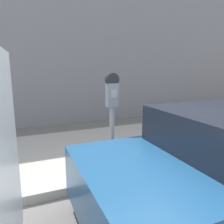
# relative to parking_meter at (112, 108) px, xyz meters

# --- Properties ---
(ground_plane) EXTENTS (60.00, 60.00, 0.00)m
(ground_plane) POSITION_rel_parking_meter_xyz_m (-0.13, -1.00, -1.19)
(ground_plane) COLOR slate
(sidewalk) EXTENTS (24.00, 2.80, 0.13)m
(sidewalk) POSITION_rel_parking_meter_xyz_m (-0.13, 1.20, -1.13)
(sidewalk) COLOR #ADAAA3
(sidewalk) RESTS_ON ground_plane
(building_facade) EXTENTS (24.00, 0.30, 5.78)m
(building_facade) POSITION_rel_parking_meter_xyz_m (-0.13, 4.09, 1.69)
(building_facade) COLOR gray
(building_facade) RESTS_ON ground_plane
(parking_meter) EXTENTS (0.20, 0.13, 1.60)m
(parking_meter) POSITION_rel_parking_meter_xyz_m (0.00, 0.00, 0.00)
(parking_meter) COLOR gray
(parking_meter) RESTS_ON sidewalk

